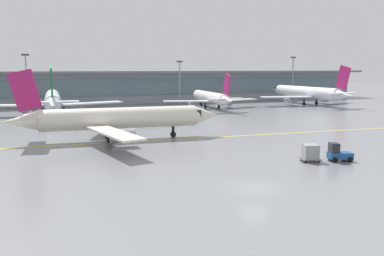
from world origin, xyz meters
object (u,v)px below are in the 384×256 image
at_px(taxiing_regional_jet, 118,119).
at_px(baggage_tug, 338,153).
at_px(gate_airplane_3, 307,93).
at_px(apron_light_mast_2, 180,80).
at_px(apron_light_mast_3, 293,76).
at_px(gate_airplane_1, 53,100).
at_px(gate_airplane_2, 210,98).
at_px(cargo_dolly_lead, 310,152).
at_px(apron_light_mast_1, 27,79).

xyz_separation_m(taxiing_regional_jet, baggage_tug, (21.04, -21.96, -2.22)).
xyz_separation_m(gate_airplane_3, apron_light_mast_2, (-33.87, 14.62, 3.59)).
distance_m(gate_airplane_3, baggage_tug, 71.90).
bearing_deg(apron_light_mast_2, apron_light_mast_3, 1.66).
bearing_deg(gate_airplane_1, gate_airplane_2, -87.23).
xyz_separation_m(gate_airplane_3, taxiing_regional_jet, (-61.01, -37.76, -0.26)).
xyz_separation_m(cargo_dolly_lead, apron_light_mast_3, (48.87, 74.54, 6.71)).
distance_m(taxiing_regional_jet, cargo_dolly_lead, 27.71).
distance_m(cargo_dolly_lead, apron_light_mast_3, 89.38).
relative_size(gate_airplane_3, apron_light_mast_2, 2.70).
relative_size(gate_airplane_3, cargo_dolly_lead, 13.69).
bearing_deg(cargo_dolly_lead, gate_airplane_3, 71.08).
distance_m(gate_airplane_2, taxiing_regional_jet, 48.86).
height_order(gate_airplane_3, apron_light_mast_3, apron_light_mast_3).
height_order(gate_airplane_2, taxiing_regional_jet, taxiing_regional_jet).
height_order(gate_airplane_3, cargo_dolly_lead, gate_airplane_3).
distance_m(gate_airplane_2, apron_light_mast_1, 46.99).
bearing_deg(apron_light_mast_2, apron_light_mast_1, -177.98).
bearing_deg(apron_light_mast_2, gate_airplane_3, -23.35).
bearing_deg(gate_airplane_1, taxiing_regional_jet, -166.27).
bearing_deg(gate_airplane_3, apron_light_mast_1, 75.65).
distance_m(baggage_tug, cargo_dolly_lead, 3.22).
height_order(taxiing_regional_jet, apron_light_mast_2, apron_light_mast_2).
distance_m(gate_airplane_3, apron_light_mast_2, 37.07).
relative_size(baggage_tug, cargo_dolly_lead, 1.17).
bearing_deg(gate_airplane_2, gate_airplane_1, 94.46).
bearing_deg(taxiing_regional_jet, apron_light_mast_3, 42.16).
distance_m(taxiing_regional_jet, apron_light_mast_2, 59.12).
relative_size(gate_airplane_1, gate_airplane_2, 1.20).
bearing_deg(apron_light_mast_3, taxiing_regional_jet, -141.31).
bearing_deg(apron_light_mast_3, apron_light_mast_1, -178.16).
relative_size(baggage_tug, apron_light_mast_2, 0.23).
distance_m(gate_airplane_1, cargo_dolly_lead, 63.39).
bearing_deg(gate_airplane_3, apron_light_mast_3, -24.69).
distance_m(taxiing_regional_jet, apron_light_mast_1, 53.04).
height_order(gate_airplane_1, cargo_dolly_lead, gate_airplane_1).
distance_m(apron_light_mast_1, apron_light_mast_3, 80.97).
bearing_deg(apron_light_mast_1, gate_airplane_2, -16.15).
bearing_deg(taxiing_regional_jet, gate_airplane_1, 106.35).
xyz_separation_m(baggage_tug, apron_light_mast_2, (6.10, 74.34, 6.06)).
xyz_separation_m(gate_airplane_1, taxiing_regional_jet, (8.37, -36.61, -0.22)).
relative_size(gate_airplane_1, apron_light_mast_2, 2.66).
xyz_separation_m(gate_airplane_2, taxiing_regional_jet, (-30.79, -37.93, 0.33)).
bearing_deg(gate_airplane_2, apron_light_mast_3, -64.05).
bearing_deg(taxiing_regional_jet, baggage_tug, -42.76).
bearing_deg(gate_airplane_2, cargo_dolly_lead, 170.25).
height_order(gate_airplane_1, apron_light_mast_1, apron_light_mast_1).
height_order(cargo_dolly_lead, apron_light_mast_2, apron_light_mast_2).
height_order(gate_airplane_1, baggage_tug, gate_airplane_1).
xyz_separation_m(gate_airplane_1, apron_light_mast_1, (-5.72, 14.32, 4.34)).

